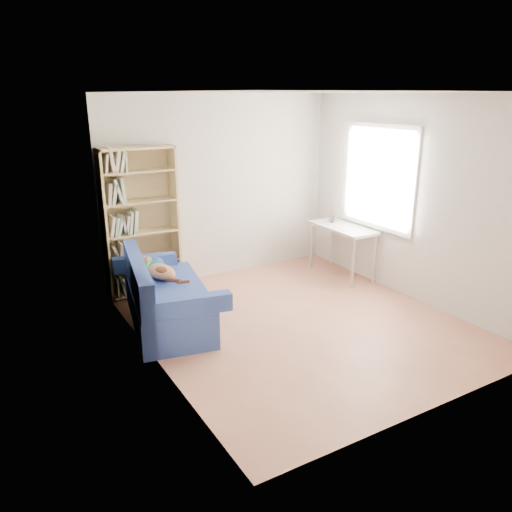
{
  "coord_description": "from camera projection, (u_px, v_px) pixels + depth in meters",
  "views": [
    {
      "loc": [
        -3.14,
        -4.41,
        2.58
      ],
      "look_at": [
        -0.46,
        0.18,
        0.85
      ],
      "focal_mm": 35.0,
      "sensor_mm": 36.0,
      "label": 1
    }
  ],
  "objects": [
    {
      "name": "sofa",
      "position": [
        163.0,
        297.0,
        5.82
      ],
      "size": [
        1.12,
        1.85,
        0.84
      ],
      "rotation": [
        0.0,
        0.0,
        -0.19
      ],
      "color": "navy",
      "rests_on": "ground"
    },
    {
      "name": "ground",
      "position": [
        297.0,
        322.0,
        5.93
      ],
      "size": [
        4.0,
        4.0,
        0.0
      ],
      "primitive_type": "plane",
      "color": "#AF694F",
      "rests_on": "ground"
    },
    {
      "name": "pen_cup",
      "position": [
        332.0,
        218.0,
        7.46
      ],
      "size": [
        0.09,
        0.09,
        0.16
      ],
      "color": "white",
      "rests_on": "desk"
    },
    {
      "name": "desk",
      "position": [
        343.0,
        232.0,
        7.27
      ],
      "size": [
        0.49,
        1.06,
        0.75
      ],
      "color": "silver",
      "rests_on": "ground"
    },
    {
      "name": "bookshelf",
      "position": [
        141.0,
        228.0,
        6.55
      ],
      "size": [
        0.98,
        0.3,
        1.95
      ],
      "color": "tan",
      "rests_on": "ground"
    },
    {
      "name": "room_shell",
      "position": [
        307.0,
        184.0,
        5.5
      ],
      "size": [
        3.54,
        4.04,
        2.62
      ],
      "color": "silver",
      "rests_on": "ground"
    }
  ]
}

